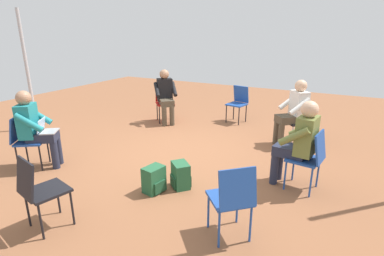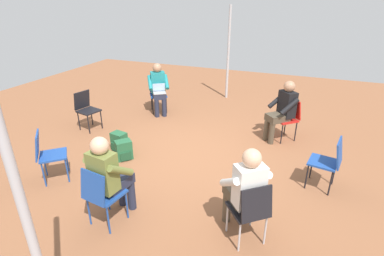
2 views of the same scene
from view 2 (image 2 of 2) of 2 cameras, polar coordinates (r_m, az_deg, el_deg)
ground_plane at (r=5.65m, az=-0.63°, el=-5.17°), size 14.00×14.00×0.00m
chair_east at (r=3.99m, az=-16.88°, el=-11.79°), size 0.49×0.45×0.85m
chair_southwest at (r=7.68m, az=-6.49°, el=6.81°), size 0.58×0.57×0.85m
chair_north at (r=4.95m, az=24.64°, el=-5.57°), size 0.46×0.50×0.85m
chair_south at (r=6.95m, az=-19.49°, el=3.67°), size 0.48×0.52×0.85m
chair_northwest at (r=6.39m, az=17.86°, el=2.13°), size 0.58×0.59×0.85m
chair_northeast at (r=3.65m, az=11.08°, el=-14.89°), size 0.59×0.58×0.85m
chair_southeast at (r=5.22m, az=-25.83°, el=-4.26°), size 0.58×0.59×0.85m
person_with_laptop at (r=7.46m, az=-6.42°, el=7.88°), size 0.64×0.63×1.24m
person_in_white at (r=3.65m, az=10.06°, el=-10.95°), size 0.63×0.63×1.24m
person_in_black at (r=6.22m, az=16.88°, el=3.63°), size 0.63×0.63×1.24m
person_in_olive at (r=3.97m, az=-15.50°, el=-8.33°), size 0.55×0.54×1.24m
backpack_near_laptop_user at (r=5.60m, az=-12.83°, el=-4.29°), size 0.34×0.34×0.36m
backpack_by_empty_chair at (r=5.93m, az=-13.66°, el=-2.69°), size 0.28×0.31×0.36m
tent_pole_near at (r=2.52m, az=-28.80°, el=-15.89°), size 0.07×0.07×2.54m
tent_pole_far at (r=8.55m, az=6.93°, el=13.87°), size 0.07×0.07×2.52m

